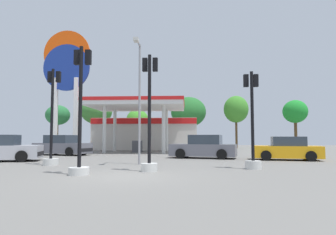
{
  "coord_description": "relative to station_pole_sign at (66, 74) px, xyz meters",
  "views": [
    {
      "loc": [
        2.17,
        -10.72,
        1.4
      ],
      "look_at": [
        0.51,
        16.93,
        3.26
      ],
      "focal_mm": 31.81,
      "sensor_mm": 36.0,
      "label": 1
    }
  ],
  "objects": [
    {
      "name": "traffic_signal_0",
      "position": [
        7.98,
        -17.82,
        -6.07
      ],
      "size": [
        0.76,
        0.76,
        4.9
      ],
      "color": "silver",
      "rests_on": "ground"
    },
    {
      "name": "corner_streetlamp",
      "position": [
        9.53,
        -13.55,
        -3.92
      ],
      "size": [
        0.24,
        1.48,
        6.39
      ],
      "color": "gray",
      "rests_on": "ground"
    },
    {
      "name": "ground_plane",
      "position": [
        9.81,
        -18.14,
        -7.8
      ],
      "size": [
        90.0,
        90.0,
        0.0
      ],
      "primitive_type": "plane",
      "color": "slate",
      "rests_on": "ground"
    },
    {
      "name": "traffic_signal_2",
      "position": [
        14.95,
        -15.36,
        -6.32
      ],
      "size": [
        0.7,
        0.71,
        4.37
      ],
      "color": "silver",
      "rests_on": "ground"
    },
    {
      "name": "car_0",
      "position": [
        2.13,
        -5.63,
        -7.08
      ],
      "size": [
        4.76,
        2.97,
        1.59
      ],
      "color": "black",
      "rests_on": "ground"
    },
    {
      "name": "tree_5",
      "position": [
        26.42,
        11.21,
        -3.03
      ],
      "size": [
        3.18,
        3.18,
        6.35
      ],
      "color": "brown",
      "rests_on": "ground"
    },
    {
      "name": "car_3",
      "position": [
        1.11,
        -11.94,
        -7.1
      ],
      "size": [
        4.67,
        2.9,
        1.56
      ],
      "color": "black",
      "rests_on": "ground"
    },
    {
      "name": "station_pole_sign",
      "position": [
        0.0,
        0.0,
        0.0
      ],
      "size": [
        4.73,
        0.56,
        12.22
      ],
      "color": "white",
      "rests_on": "ground"
    },
    {
      "name": "tree_3",
      "position": [
        12.35,
        11.83,
        -2.93
      ],
      "size": [
        4.79,
        4.79,
        6.94
      ],
      "color": "brown",
      "rests_on": "ground"
    },
    {
      "name": "car_1",
      "position": [
        18.2,
        -9.9,
        -7.15
      ],
      "size": [
        4.29,
        2.38,
        1.45
      ],
      "color": "black",
      "rests_on": "ground"
    },
    {
      "name": "gas_station",
      "position": [
        7.39,
        4.65,
        -5.62
      ],
      "size": [
        11.5,
        12.99,
        4.84
      ],
      "color": "beige",
      "rests_on": "ground"
    },
    {
      "name": "traffic_signal_3",
      "position": [
        5.17,
        -14.12,
        -6.15
      ],
      "size": [
        0.75,
        0.75,
        4.92
      ],
      "color": "silver",
      "rests_on": "ground"
    },
    {
      "name": "car_2",
      "position": [
        13.17,
        -8.5,
        -7.09
      ],
      "size": [
        4.7,
        2.84,
        1.57
      ],
      "color": "black",
      "rests_on": "ground"
    },
    {
      "name": "tree_4",
      "position": [
        18.69,
        11.13,
        -2.67
      ],
      "size": [
        3.26,
        3.26,
        6.95
      ],
      "color": "brown",
      "rests_on": "ground"
    },
    {
      "name": "tree_2",
      "position": [
        5.42,
        11.05,
        -4.21
      ],
      "size": [
        3.07,
        3.07,
        5.23
      ],
      "color": "brown",
      "rests_on": "ground"
    },
    {
      "name": "tree_0",
      "position": [
        -5.84,
        11.43,
        -3.31
      ],
      "size": [
        3.32,
        3.32,
        5.89
      ],
      "color": "brown",
      "rests_on": "ground"
    },
    {
      "name": "traffic_signal_1",
      "position": [
        10.46,
        -16.54,
        -6.0
      ],
      "size": [
        0.68,
        0.7,
        4.89
      ],
      "color": "silver",
      "rests_on": "ground"
    },
    {
      "name": "tree_1",
      "position": [
        -0.52,
        11.98,
        -2.81
      ],
      "size": [
        4.32,
        4.32,
        6.77
      ],
      "color": "brown",
      "rests_on": "ground"
    }
  ]
}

